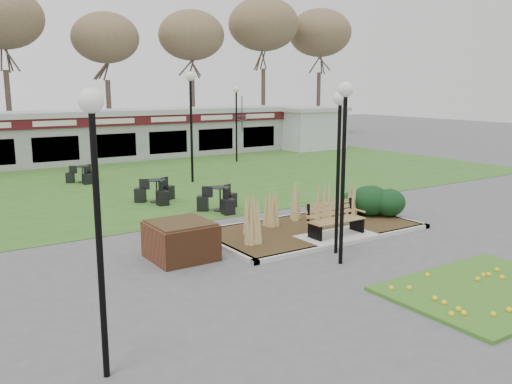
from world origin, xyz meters
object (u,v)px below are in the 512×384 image
bistro_set_a (220,203)px  bistro_set_c (157,195)px  service_hut (310,128)px  lamp_post_mid_left (339,137)px  bistro_set_b (83,177)px  brick_planter (181,240)px  patio_umbrella (242,129)px  lamp_post_near_left (95,172)px  lamp_post_near_right (344,133)px  lamp_post_far_right (236,107)px  lamp_post_mid_right (191,102)px  park_bench (334,218)px  food_pavilion (107,135)px

bistro_set_a → bistro_set_c: bistro_set_c is taller
service_hut → bistro_set_a: 19.50m
lamp_post_mid_left → bistro_set_b: size_ratio=2.97×
brick_planter → patio_umbrella: size_ratio=0.56×
lamp_post_near_left → lamp_post_near_right: lamp_post_near_right is taller
service_hut → bistro_set_b: size_ratio=3.17×
service_hut → lamp_post_near_left: (-21.28, -21.50, 1.64)m
service_hut → lamp_post_far_right: lamp_post_far_right is taller
service_hut → lamp_post_mid_right: size_ratio=0.91×
lamp_post_near_left → lamp_post_mid_left: bearing=21.3°
service_hut → lamp_post_near_right: 24.56m
park_bench → bistro_set_b: (-3.36, 12.97, -0.32)m
food_pavilion → lamp_post_mid_right: size_ratio=5.06×
lamp_post_mid_left → bistro_set_c: size_ratio=2.60×
bistro_set_b → brick_planter: bearing=-94.9°
park_bench → food_pavilion: 19.73m
brick_planter → lamp_post_mid_left: size_ratio=0.36×
service_hut → bistro_set_a: service_hut is taller
food_pavilion → lamp_post_mid_left: lamp_post_mid_left is taller
lamp_post_mid_right → brick_planter: bearing=-118.3°
bistro_set_a → bistro_set_c: bearing=116.6°
food_pavilion → bistro_set_c: 12.70m
bistro_set_c → patio_umbrella: (10.25, 10.48, 1.31)m
food_pavilion → bistro_set_a: food_pavilion is taller
brick_planter → lamp_post_near_right: lamp_post_near_right is taller
lamp_post_near_right → bistro_set_a: lamp_post_near_right is taller
lamp_post_mid_left → park_bench: bearing=50.7°
lamp_post_far_right → bistro_set_c: 11.57m
lamp_post_mid_right → lamp_post_mid_left: bearing=-98.3°
lamp_post_far_right → bistro_set_a: size_ratio=2.72×
food_pavilion → lamp_post_mid_right: lamp_post_mid_right is taller
lamp_post_mid_right → lamp_post_far_right: bearing=41.8°
brick_planter → park_bench: bearing=-9.7°
food_pavilion → bistro_set_a: size_ratio=15.79×
lamp_post_mid_right → lamp_post_far_right: (5.10, 4.56, -0.45)m
lamp_post_near_right → lamp_post_mid_left: bearing=56.0°
bistro_set_c → patio_umbrella: patio_umbrella is taller
lamp_post_mid_left → lamp_post_near_right: bearing=-124.0°
lamp_post_far_right → bistro_set_c: size_ratio=2.67×
lamp_post_mid_right → bistro_set_b: bearing=148.7°
food_pavilion → service_hut: bearing=-8.3°
park_bench → service_hut: (13.50, 17.75, 0.86)m
lamp_post_near_left → lamp_post_far_right: size_ratio=1.00×
food_pavilion → lamp_post_near_left: 24.77m
brick_planter → lamp_post_mid_right: (5.21, 9.68, 3.07)m
lamp_post_far_right → bistro_set_b: size_ratio=3.05×
bistro_set_a → lamp_post_near_left: bearing=-128.6°
patio_umbrella → bistro_set_a: bearing=-124.7°
park_bench → bistro_set_c: size_ratio=1.07×
lamp_post_mid_left → lamp_post_far_right: lamp_post_far_right is taller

